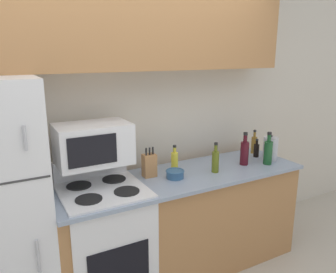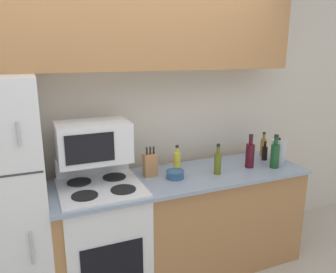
{
  "view_description": "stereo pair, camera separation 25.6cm",
  "coord_description": "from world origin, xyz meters",
  "px_view_note": "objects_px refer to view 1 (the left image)",
  "views": [
    {
      "loc": [
        -1.0,
        -1.9,
        1.88
      ],
      "look_at": [
        0.2,
        0.27,
        1.25
      ],
      "focal_mm": 35.0,
      "sensor_mm": 36.0,
      "label": 1
    },
    {
      "loc": [
        -0.77,
        -2.01,
        1.88
      ],
      "look_at": [
        0.2,
        0.27,
        1.25
      ],
      "focal_mm": 35.0,
      "sensor_mm": 36.0,
      "label": 2
    }
  ],
  "objects_px": {
    "bottle_wine_red": "(244,152)",
    "bottle_soy_sauce": "(256,150)",
    "knife_block": "(149,165)",
    "kettle": "(270,149)",
    "stove": "(105,242)",
    "bottle_olive_oil": "(215,161)",
    "bottle_wine_green": "(268,152)",
    "microwave": "(93,144)",
    "bottle_vinegar": "(254,144)",
    "bottle_cooking_spray": "(175,160)",
    "bowl": "(175,174)"
  },
  "relations": [
    {
      "from": "bottle_vinegar",
      "to": "bottle_cooking_spray",
      "type": "height_order",
      "value": "bottle_vinegar"
    },
    {
      "from": "stove",
      "to": "bottle_soy_sauce",
      "type": "distance_m",
      "value": 1.65
    },
    {
      "from": "knife_block",
      "to": "bottle_wine_green",
      "type": "bearing_deg",
      "value": -12.39
    },
    {
      "from": "bottle_soy_sauce",
      "to": "bowl",
      "type": "bearing_deg",
      "value": -173.89
    },
    {
      "from": "stove",
      "to": "bottle_vinegar",
      "type": "height_order",
      "value": "bottle_vinegar"
    },
    {
      "from": "bottle_wine_green",
      "to": "bottle_cooking_spray",
      "type": "distance_m",
      "value": 0.86
    },
    {
      "from": "bottle_wine_green",
      "to": "stove",
      "type": "bearing_deg",
      "value": 174.56
    },
    {
      "from": "knife_block",
      "to": "bottle_wine_green",
      "type": "relative_size",
      "value": 0.83
    },
    {
      "from": "bottle_olive_oil",
      "to": "kettle",
      "type": "bearing_deg",
      "value": 1.1
    },
    {
      "from": "stove",
      "to": "microwave",
      "type": "distance_m",
      "value": 0.77
    },
    {
      "from": "stove",
      "to": "kettle",
      "type": "distance_m",
      "value": 1.7
    },
    {
      "from": "knife_block",
      "to": "bottle_wine_red",
      "type": "relative_size",
      "value": 0.83
    },
    {
      "from": "bowl",
      "to": "knife_block",
      "type": "bearing_deg",
      "value": 141.83
    },
    {
      "from": "bottle_cooking_spray",
      "to": "kettle",
      "type": "xyz_separation_m",
      "value": [
        0.92,
        -0.2,
        0.03
      ]
    },
    {
      "from": "microwave",
      "to": "bottle_vinegar",
      "type": "xyz_separation_m",
      "value": [
        1.65,
        0.05,
        -0.24
      ]
    },
    {
      "from": "microwave",
      "to": "bottle_wine_red",
      "type": "bearing_deg",
      "value": -7.34
    },
    {
      "from": "bottle_wine_red",
      "to": "bottle_soy_sauce",
      "type": "height_order",
      "value": "bottle_wine_red"
    },
    {
      "from": "bottle_wine_red",
      "to": "bottle_soy_sauce",
      "type": "xyz_separation_m",
      "value": [
        0.26,
        0.12,
        -0.05
      ]
    },
    {
      "from": "bottle_vinegar",
      "to": "bottle_cooking_spray",
      "type": "distance_m",
      "value": 0.95
    },
    {
      "from": "bottle_vinegar",
      "to": "bowl",
      "type": "bearing_deg",
      "value": -168.65
    },
    {
      "from": "bowl",
      "to": "bottle_soy_sauce",
      "type": "relative_size",
      "value": 0.85
    },
    {
      "from": "microwave",
      "to": "bowl",
      "type": "height_order",
      "value": "microwave"
    },
    {
      "from": "stove",
      "to": "bottle_olive_oil",
      "type": "relative_size",
      "value": 4.14
    },
    {
      "from": "bowl",
      "to": "bottle_wine_green",
      "type": "height_order",
      "value": "bottle_wine_green"
    },
    {
      "from": "knife_block",
      "to": "bottle_vinegar",
      "type": "height_order",
      "value": "knife_block"
    },
    {
      "from": "bottle_vinegar",
      "to": "bottle_wine_green",
      "type": "bearing_deg",
      "value": -111.88
    },
    {
      "from": "stove",
      "to": "bottle_vinegar",
      "type": "xyz_separation_m",
      "value": [
        1.64,
        0.17,
        0.52
      ]
    },
    {
      "from": "bottle_vinegar",
      "to": "bottle_wine_green",
      "type": "distance_m",
      "value": 0.34
    },
    {
      "from": "knife_block",
      "to": "bottle_wine_green",
      "type": "distance_m",
      "value": 1.11
    },
    {
      "from": "bowl",
      "to": "bottle_cooking_spray",
      "type": "distance_m",
      "value": 0.2
    },
    {
      "from": "bottle_olive_oil",
      "to": "bottle_soy_sauce",
      "type": "bearing_deg",
      "value": 13.88
    },
    {
      "from": "stove",
      "to": "bottle_wine_green",
      "type": "height_order",
      "value": "bottle_wine_green"
    },
    {
      "from": "bottle_wine_green",
      "to": "bottle_olive_oil",
      "type": "distance_m",
      "value": 0.55
    },
    {
      "from": "bottle_olive_oil",
      "to": "bottle_vinegar",
      "type": "bearing_deg",
      "value": 20.74
    },
    {
      "from": "bowl",
      "to": "bottle_wine_red",
      "type": "relative_size",
      "value": 0.51
    },
    {
      "from": "microwave",
      "to": "kettle",
      "type": "xyz_separation_m",
      "value": [
        1.63,
        -0.19,
        -0.22
      ]
    },
    {
      "from": "knife_block",
      "to": "bottle_wine_red",
      "type": "height_order",
      "value": "bottle_wine_red"
    },
    {
      "from": "bottle_wine_red",
      "to": "bottle_olive_oil",
      "type": "bearing_deg",
      "value": -174.67
    },
    {
      "from": "stove",
      "to": "bottle_vinegar",
      "type": "distance_m",
      "value": 1.73
    },
    {
      "from": "bottle_cooking_spray",
      "to": "microwave",
      "type": "bearing_deg",
      "value": -178.93
    },
    {
      "from": "microwave",
      "to": "bottle_vinegar",
      "type": "bearing_deg",
      "value": 1.76
    },
    {
      "from": "knife_block",
      "to": "bottle_olive_oil",
      "type": "height_order",
      "value": "bottle_olive_oil"
    },
    {
      "from": "bottle_wine_red",
      "to": "kettle",
      "type": "relative_size",
      "value": 1.21
    },
    {
      "from": "stove",
      "to": "knife_block",
      "type": "height_order",
      "value": "knife_block"
    },
    {
      "from": "bottle_wine_green",
      "to": "bottle_soy_sauce",
      "type": "bearing_deg",
      "value": 73.76
    },
    {
      "from": "stove",
      "to": "bottle_wine_red",
      "type": "height_order",
      "value": "bottle_wine_red"
    },
    {
      "from": "bottle_wine_red",
      "to": "kettle",
      "type": "height_order",
      "value": "bottle_wine_red"
    },
    {
      "from": "bottle_vinegar",
      "to": "bottle_olive_oil",
      "type": "relative_size",
      "value": 0.92
    },
    {
      "from": "bottle_wine_green",
      "to": "bottle_cooking_spray",
      "type": "height_order",
      "value": "bottle_wine_green"
    },
    {
      "from": "stove",
      "to": "bottle_cooking_spray",
      "type": "relative_size",
      "value": 4.89
    }
  ]
}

